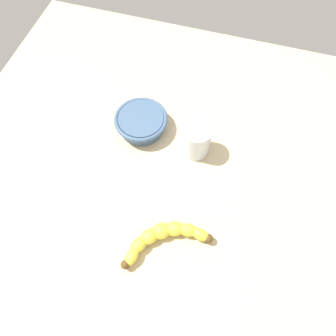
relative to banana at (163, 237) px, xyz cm
name	(u,v)px	position (x,y,z in cm)	size (l,w,h in cm)	color
wooden_tabletop	(159,184)	(5.67, -14.35, -3.49)	(120.00, 120.00, 3.00)	#C6B188
banana	(163,237)	(0.00, 0.00, 0.00)	(19.35, 14.70, 3.97)	yellow
smoothie_glass	(197,140)	(-1.30, -26.61, 2.77)	(7.46, 7.46, 9.67)	silver
ceramic_bowl	(141,122)	(15.30, -29.39, 0.87)	(15.02, 15.02, 4.78)	#3D5675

